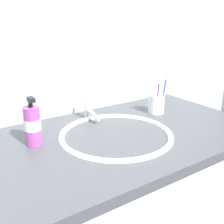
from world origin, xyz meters
TOP-DOWN VIEW (x-y plane):
  - tiled_wall_back at (0.00, 0.37)m, footprint 2.36×0.04m
  - vanity_counter at (0.00, 0.00)m, footprint 1.16×0.66m
  - sink_basin at (-0.03, -0.00)m, footprint 0.46×0.46m
  - faucet at (-0.03, 0.21)m, footprint 0.02×0.15m
  - toothbrush_cup at (0.29, 0.11)m, footprint 0.08×0.08m
  - toothbrush_purple at (0.27, 0.09)m, footprint 0.03×0.04m
  - toothbrush_blue at (0.30, 0.08)m, footprint 0.02×0.03m
  - soap_dispenser at (-0.33, 0.10)m, footprint 0.06×0.06m

SIDE VIEW (x-z plane):
  - vanity_counter at x=0.00m, z-range 0.00..0.88m
  - sink_basin at x=-0.03m, z-range 0.80..0.90m
  - faucet at x=-0.03m, z-range 0.88..0.97m
  - toothbrush_cup at x=0.29m, z-range 0.88..0.97m
  - soap_dispenser at x=-0.33m, z-range 0.87..1.05m
  - toothbrush_purple at x=0.27m, z-range 0.90..1.07m
  - toothbrush_blue at x=0.30m, z-range 0.90..1.09m
  - tiled_wall_back at x=0.00m, z-range 0.00..2.40m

